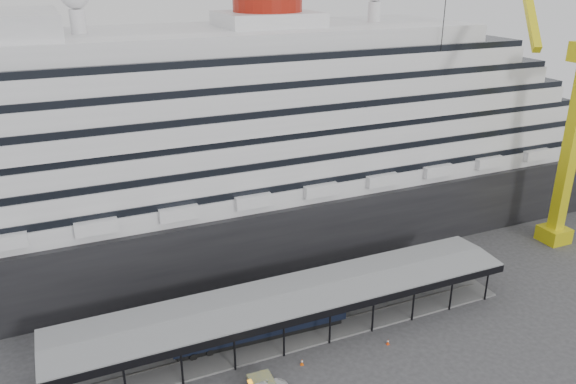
{
  "coord_description": "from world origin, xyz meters",
  "views": [
    {
      "loc": [
        -23.34,
        -46.89,
        40.65
      ],
      "look_at": [
        0.72,
        8.0,
        16.76
      ],
      "focal_mm": 35.0,
      "sensor_mm": 36.0,
      "label": 1
    }
  ],
  "objects": [
    {
      "name": "crane_yellow",
      "position": [
        47.06,
        10.54,
        19.96
      ],
      "size": [
        23.83,
        18.78,
        47.6
      ],
      "color": "yellow",
      "rests_on": "ground"
    },
    {
      "name": "cruise_ship",
      "position": [
        0.05,
        32.0,
        18.35
      ],
      "size": [
        130.0,
        30.0,
        43.9
      ],
      "color": "black",
      "rests_on": "ground"
    },
    {
      "name": "platform_canopy",
      "position": [
        0.0,
        5.0,
        2.36
      ],
      "size": [
        56.0,
        9.18,
        5.3
      ],
      "color": "slate",
      "rests_on": "ground"
    },
    {
      "name": "traffic_cone_right",
      "position": [
        9.01,
        -2.04,
        0.35
      ],
      "size": [
        0.37,
        0.37,
        0.7
      ],
      "rotation": [
        0.0,
        0.0,
        0.04
      ],
      "color": "#E63E0C",
      "rests_on": "ground"
    },
    {
      "name": "traffic_cone_mid",
      "position": [
        -1.69,
        -1.32,
        0.37
      ],
      "size": [
        0.42,
        0.42,
        0.75
      ],
      "rotation": [
        0.0,
        0.0,
        -0.11
      ],
      "color": "#DE540C",
      "rests_on": "ground"
    },
    {
      "name": "pullman_carriage",
      "position": [
        -4.12,
        5.0,
        2.53
      ],
      "size": [
        21.17,
        3.56,
        20.69
      ],
      "rotation": [
        0.0,
        0.0,
        -0.04
      ],
      "color": "black",
      "rests_on": "ground"
    },
    {
      "name": "ground",
      "position": [
        0.0,
        0.0,
        0.0
      ],
      "size": [
        200.0,
        200.0,
        0.0
      ],
      "primitive_type": "plane",
      "color": "#363639",
      "rests_on": "ground"
    },
    {
      "name": "traffic_cone_left",
      "position": [
        -7.11,
        -2.74,
        0.37
      ],
      "size": [
        0.41,
        0.41,
        0.75
      ],
      "rotation": [
        0.0,
        0.0,
        0.07
      ],
      "color": "#EE3D0D",
      "rests_on": "ground"
    }
  ]
}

